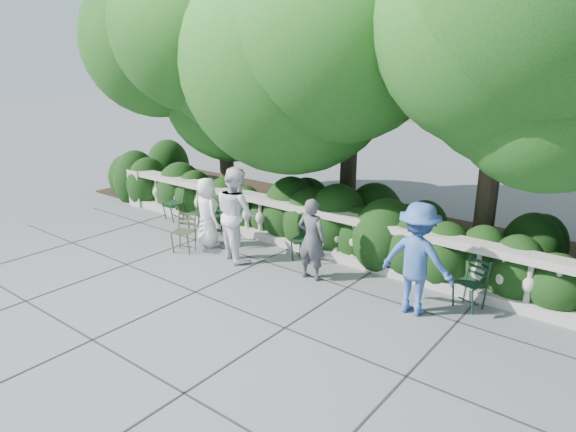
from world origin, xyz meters
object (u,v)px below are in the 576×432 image
Objects in this scene: chair_c at (195,233)px; person_woman_grey at (312,239)px; chair_e at (462,310)px; chair_b at (170,221)px; person_businessman at (207,212)px; person_casual_man at (236,214)px; chair_weathered at (182,254)px; chair_d at (300,262)px; person_older_blue at (417,259)px; chair_a at (207,237)px.

chair_c is 0.55× the size of person_woman_grey.
person_woman_grey reaches higher than chair_e.
chair_b is 2.23m from person_businessman.
chair_b is 7.44m from chair_e.
person_casual_man reaches higher than person_businessman.
chair_c is 1.32m from chair_weathered.
chair_d is at bearing -148.29° from person_businessman.
chair_c is at bearing -164.13° from chair_e.
person_woman_grey is 1.77m from person_casual_man.
person_older_blue is (4.81, -0.05, 0.16)m from person_businessman.
person_casual_man is (1.08, 0.56, 0.94)m from chair_weathered.
chair_weathered is (-2.22, -1.17, 0.00)m from chair_d.
chair_d is at bearing -5.43° from chair_a.
person_woman_grey is (4.76, -0.60, 0.77)m from chair_b.
chair_weathered is 0.46× the size of person_older_blue.
chair_b is 1.00× the size of chair_d.
chair_a is at bearing 1.17° from chair_b.
person_older_blue is (5.25, -0.42, 0.92)m from chair_a.
chair_a is 1.00× the size of chair_c.
person_businessman is 2.75m from person_woman_grey.
chair_d is at bearing 4.77° from chair_weathered.
chair_a is at bearing -21.15° from person_businessman.
chair_d is 0.46× the size of person_older_blue.
chair_c is 6.27m from chair_e.
chair_e is 0.55× the size of person_woman_grey.
chair_a is 0.41m from chair_c.
person_casual_man reaches higher than chair_d.
chair_c and chair_d have the same top height.
chair_b and chair_weathered have the same top height.
person_older_blue is at bearing 173.72° from person_woman_grey.
chair_weathered is at bearing -79.14° from chair_a.
chair_d is at bearing -130.53° from person_casual_man.
person_woman_grey is at bearing -2.21° from person_older_blue.
chair_e is 0.56× the size of person_businessman.
person_casual_man reaches higher than chair_c.
chair_a and chair_e have the same top height.
person_woman_grey is at bearing 1.67° from chair_b.
chair_c and chair_weathered have the same top height.
chair_b is 4.16m from chair_d.
person_older_blue reaches higher than person_businessman.
chair_d is at bearing -12.39° from person_older_blue.
person_woman_grey is (-2.67, -0.49, 0.77)m from chair_e.
person_casual_man is at bearing -168.56° from person_businessman.
person_older_blue is at bearing 3.58° from chair_b.
chair_a is at bearing -12.38° from person_woman_grey.
chair_a and chair_d have the same top height.
person_older_blue is (2.06, -0.03, 0.15)m from person_woman_grey.
person_casual_man reaches higher than person_woman_grey.
chair_d is 2.87m from person_older_blue.
chair_b is 1.00× the size of chair_c.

